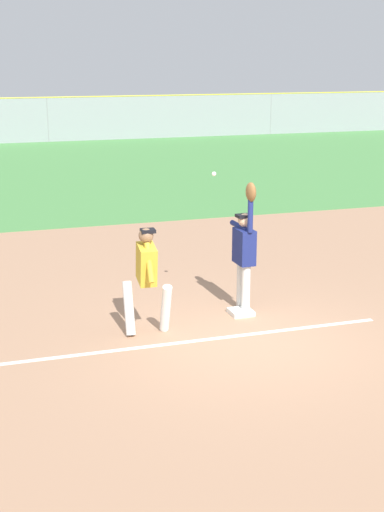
# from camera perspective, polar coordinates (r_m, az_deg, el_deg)

# --- Properties ---
(ground_plane) EXTENTS (81.13, 81.13, 0.00)m
(ground_plane) POSITION_cam_1_polar(r_m,az_deg,el_deg) (11.20, 4.33, -6.72)
(ground_plane) COLOR tan
(outfield_grass) EXTENTS (48.41, 18.91, 0.01)m
(outfield_grass) POSITION_cam_1_polar(r_m,az_deg,el_deg) (27.93, -9.18, 6.80)
(outfield_grass) COLOR #4C8C47
(outfield_grass) RESTS_ON ground_plane
(chalk_foul_line) EXTENTS (12.00, 0.12, 0.01)m
(chalk_foul_line) POSITION_cam_1_polar(r_m,az_deg,el_deg) (10.70, -14.87, -8.32)
(chalk_foul_line) COLOR white
(chalk_foul_line) RESTS_ON ground_plane
(first_base) EXTENTS (0.39, 0.39, 0.08)m
(first_base) POSITION_cam_1_polar(r_m,az_deg,el_deg) (12.26, 3.91, -4.47)
(first_base) COLOR white
(first_base) RESTS_ON ground_plane
(fielder) EXTENTS (0.29, 0.89, 2.28)m
(fielder) POSITION_cam_1_polar(r_m,az_deg,el_deg) (12.09, 4.22, 0.61)
(fielder) COLOR silver
(fielder) RESTS_ON ground_plane
(runner) EXTENTS (0.72, 0.84, 1.72)m
(runner) POSITION_cam_1_polar(r_m,az_deg,el_deg) (11.12, -3.63, -1.41)
(runner) COLOR white
(runner) RESTS_ON ground_plane
(baseball) EXTENTS (0.07, 0.07, 0.07)m
(baseball) POSITION_cam_1_polar(r_m,az_deg,el_deg) (11.90, 1.76, 6.56)
(baseball) COLOR white
(outfield_fence) EXTENTS (48.49, 0.08, 2.23)m
(outfield_fence) POSITION_cam_1_polar(r_m,az_deg,el_deg) (37.12, -11.43, 10.61)
(outfield_fence) COLOR #93999E
(outfield_fence) RESTS_ON ground_plane
(parked_car_white) EXTENTS (4.49, 2.29, 1.25)m
(parked_car_white) POSITION_cam_1_polar(r_m,az_deg,el_deg) (40.81, -10.98, 10.46)
(parked_car_white) COLOR white
(parked_car_white) RESTS_ON ground_plane
(parked_car_tan) EXTENTS (4.49, 2.30, 1.25)m
(parked_car_tan) POSITION_cam_1_polar(r_m,az_deg,el_deg) (41.40, -3.15, 10.79)
(parked_car_tan) COLOR tan
(parked_car_tan) RESTS_ON ground_plane
(parked_car_silver) EXTENTS (4.57, 2.47, 1.25)m
(parked_car_silver) POSITION_cam_1_polar(r_m,az_deg,el_deg) (43.68, 4.41, 11.03)
(parked_car_silver) COLOR #B7B7BC
(parked_car_silver) RESTS_ON ground_plane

